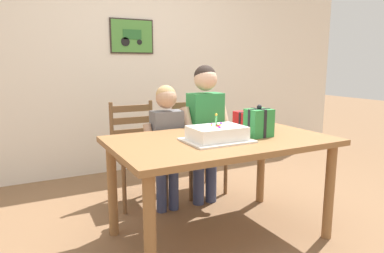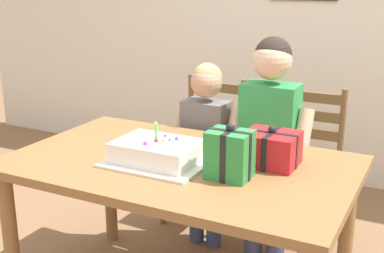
{
  "view_description": "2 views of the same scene",
  "coord_description": "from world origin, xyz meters",
  "px_view_note": "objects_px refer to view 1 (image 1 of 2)",
  "views": [
    {
      "loc": [
        -1.29,
        -2.04,
        1.27
      ],
      "look_at": [
        -0.17,
        0.11,
        0.83
      ],
      "focal_mm": 32.49,
      "sensor_mm": 36.0,
      "label": 1
    },
    {
      "loc": [
        1.03,
        -1.89,
        1.54
      ],
      "look_at": [
        0.01,
        0.11,
        0.88
      ],
      "focal_mm": 47.68,
      "sensor_mm": 36.0,
      "label": 2
    }
  ],
  "objects_px": {
    "gift_box_red_large": "(252,121)",
    "child_younger": "(167,136)",
    "child_older": "(205,121)",
    "dining_table": "(220,151)",
    "birthday_cake": "(217,134)",
    "gift_box_beside_cake": "(259,123)",
    "chair_right": "(197,145)",
    "chair_left": "(137,152)"
  },
  "relations": [
    {
      "from": "gift_box_beside_cake",
      "to": "chair_left",
      "type": "bearing_deg",
      "value": 120.18
    },
    {
      "from": "gift_box_beside_cake",
      "to": "child_older",
      "type": "height_order",
      "value": "child_older"
    },
    {
      "from": "chair_left",
      "to": "chair_right",
      "type": "relative_size",
      "value": 1.0
    },
    {
      "from": "child_older",
      "to": "chair_left",
      "type": "bearing_deg",
      "value": 147.88
    },
    {
      "from": "child_older",
      "to": "birthday_cake",
      "type": "bearing_deg",
      "value": -113.55
    },
    {
      "from": "gift_box_beside_cake",
      "to": "child_older",
      "type": "distance_m",
      "value": 0.68
    },
    {
      "from": "dining_table",
      "to": "child_older",
      "type": "distance_m",
      "value": 0.64
    },
    {
      "from": "gift_box_beside_cake",
      "to": "child_younger",
      "type": "height_order",
      "value": "child_younger"
    },
    {
      "from": "gift_box_beside_cake",
      "to": "chair_left",
      "type": "relative_size",
      "value": 0.26
    },
    {
      "from": "gift_box_beside_cake",
      "to": "child_older",
      "type": "relative_size",
      "value": 0.19
    },
    {
      "from": "dining_table",
      "to": "chair_left",
      "type": "height_order",
      "value": "chair_left"
    },
    {
      "from": "child_older",
      "to": "child_younger",
      "type": "height_order",
      "value": "child_older"
    },
    {
      "from": "child_older",
      "to": "gift_box_beside_cake",
      "type": "bearing_deg",
      "value": -85.19
    },
    {
      "from": "birthday_cake",
      "to": "chair_right",
      "type": "xyz_separation_m",
      "value": [
        0.39,
        1.0,
        -0.33
      ]
    },
    {
      "from": "child_younger",
      "to": "birthday_cake",
      "type": "bearing_deg",
      "value": -83.1
    },
    {
      "from": "dining_table",
      "to": "gift_box_red_large",
      "type": "bearing_deg",
      "value": 20.49
    },
    {
      "from": "dining_table",
      "to": "chair_right",
      "type": "bearing_deg",
      "value": 71.27
    },
    {
      "from": "gift_box_beside_cake",
      "to": "chair_right",
      "type": "height_order",
      "value": "gift_box_beside_cake"
    },
    {
      "from": "gift_box_beside_cake",
      "to": "child_younger",
      "type": "xyz_separation_m",
      "value": [
        -0.43,
        0.67,
        -0.18
      ]
    },
    {
      "from": "dining_table",
      "to": "child_younger",
      "type": "relative_size",
      "value": 1.41
    },
    {
      "from": "chair_left",
      "to": "chair_right",
      "type": "height_order",
      "value": "same"
    },
    {
      "from": "chair_left",
      "to": "chair_right",
      "type": "xyz_separation_m",
      "value": [
        0.63,
        0.0,
        0.0
      ]
    },
    {
      "from": "gift_box_red_large",
      "to": "child_older",
      "type": "relative_size",
      "value": 0.19
    },
    {
      "from": "gift_box_red_large",
      "to": "chair_left",
      "type": "height_order",
      "value": "gift_box_red_large"
    },
    {
      "from": "chair_left",
      "to": "gift_box_beside_cake",
      "type": "bearing_deg",
      "value": -59.82
    },
    {
      "from": "gift_box_beside_cake",
      "to": "chair_left",
      "type": "distance_m",
      "value": 1.22
    },
    {
      "from": "birthday_cake",
      "to": "child_younger",
      "type": "height_order",
      "value": "child_younger"
    },
    {
      "from": "dining_table",
      "to": "gift_box_red_large",
      "type": "relative_size",
      "value": 6.55
    },
    {
      "from": "dining_table",
      "to": "child_younger",
      "type": "xyz_separation_m",
      "value": [
        -0.16,
        0.6,
        0.01
      ]
    },
    {
      "from": "birthday_cake",
      "to": "child_younger",
      "type": "distance_m",
      "value": 0.69
    },
    {
      "from": "child_younger",
      "to": "chair_right",
      "type": "bearing_deg",
      "value": 35.12
    },
    {
      "from": "child_younger",
      "to": "gift_box_beside_cake",
      "type": "bearing_deg",
      "value": -57.56
    },
    {
      "from": "child_older",
      "to": "chair_right",
      "type": "bearing_deg",
      "value": 73.38
    },
    {
      "from": "chair_left",
      "to": "child_younger",
      "type": "xyz_separation_m",
      "value": [
        0.16,
        -0.33,
        0.2
      ]
    },
    {
      "from": "dining_table",
      "to": "gift_box_red_large",
      "type": "distance_m",
      "value": 0.43
    },
    {
      "from": "gift_box_red_large",
      "to": "child_younger",
      "type": "distance_m",
      "value": 0.72
    },
    {
      "from": "gift_box_beside_cake",
      "to": "chair_left",
      "type": "xyz_separation_m",
      "value": [
        -0.58,
        1.01,
        -0.38
      ]
    },
    {
      "from": "gift_box_red_large",
      "to": "child_younger",
      "type": "height_order",
      "value": "child_younger"
    },
    {
      "from": "birthday_cake",
      "to": "gift_box_beside_cake",
      "type": "relative_size",
      "value": 1.88
    },
    {
      "from": "gift_box_beside_cake",
      "to": "child_older",
      "type": "bearing_deg",
      "value": 94.81
    },
    {
      "from": "gift_box_red_large",
      "to": "birthday_cake",
      "type": "bearing_deg",
      "value": -154.71
    },
    {
      "from": "chair_right",
      "to": "child_older",
      "type": "relative_size",
      "value": 0.73
    }
  ]
}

